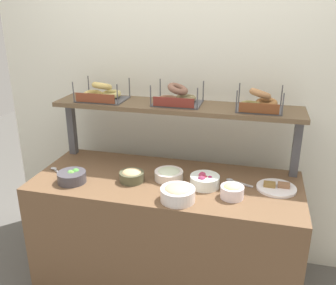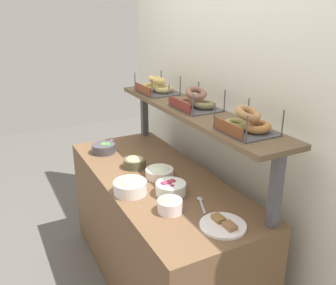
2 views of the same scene
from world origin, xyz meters
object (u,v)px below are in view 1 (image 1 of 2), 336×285
Objects in this scene: serving_spoon_near_plate at (235,182)px; bowl_veggie_mix at (72,177)px; bowl_scallion_spread at (169,174)px; bowl_lox_spread at (178,193)px; serving_plate_white at (276,187)px; bagel_basket_everything at (259,102)px; bowl_egg_salad at (232,191)px; bowl_beet_salad at (205,181)px; bagel_basket_plain at (102,94)px; serving_spoon_by_edge at (56,170)px; bowl_hummus at (132,175)px; bagel_basket_poppy at (177,97)px.

bowl_veggie_mix is at bearing -166.19° from serving_spoon_near_plate.
bowl_scallion_spread is 1.03× the size of bowl_veggie_mix.
serving_spoon_near_plate is at bearing 45.94° from bowl_lox_spread.
serving_plate_white is 0.83× the size of bagel_basket_everything.
bowl_scallion_spread is at bearing 17.95° from bowl_veggie_mix.
bowl_egg_salad is 0.75× the size of bowl_beet_salad.
bowl_beet_salad is at bearing -20.33° from bagel_basket_plain.
serving_spoon_by_edge is 0.53× the size of bagel_basket_everything.
bowl_scallion_spread is 0.56× the size of bagel_basket_plain.
bowl_veggie_mix is 0.83m from bowl_beet_salad.
bowl_veggie_mix is 0.75× the size of serving_plate_white.
bowl_veggie_mix is at bearing -170.03° from serving_plate_white.
bowl_lox_spread reaches higher than serving_plate_white.
bowl_lox_spread is 0.62m from serving_plate_white.
bowl_scallion_spread is 0.92× the size of bowl_lox_spread.
bowl_lox_spread is 0.61× the size of bagel_basket_plain.
bowl_hummus is 0.65× the size of serving_plate_white.
bagel_basket_everything is (1.10, 0.44, 0.44)m from bowl_veggie_mix.
serving_spoon_by_edge is 0.61m from bagel_basket_plain.
bowl_hummus is 0.90m from serving_plate_white.
bagel_basket_everything is (0.40, 0.51, 0.43)m from bowl_lox_spread.
bowl_lox_spread reaches higher than bowl_scallion_spread.
bagel_basket_everything reaches higher than bowl_scallion_spread.
bowl_beet_salad is at bearing 5.04° from bowl_hummus.
bowl_egg_salad is 0.42× the size of bagel_basket_plain.
serving_spoon_by_edge is (-1.00, -0.03, -0.03)m from bowl_beet_salad.
bowl_hummus is 0.38m from bowl_veggie_mix.
bowl_beet_salad is 0.63× the size of bagel_basket_everything.
bagel_basket_everything is (-0.15, 0.22, 0.47)m from serving_plate_white.
bowl_veggie_mix is 0.57× the size of bagel_basket_poppy.
serving_spoon_by_edge is (-1.18, -0.13, 0.00)m from serving_spoon_near_plate.
bowl_beet_salad is 1.19× the size of serving_spoon_by_edge.
bagel_basket_plain is at bearing 158.01° from bowl_egg_salad.
bowl_beet_salad is at bearing -10.47° from bowl_scallion_spread.
bowl_veggie_mix is at bearing -177.27° from bowl_egg_salad.
bagel_basket_everything is (0.10, 0.20, 0.47)m from serving_spoon_near_plate.
bagel_basket_everything is (0.74, 0.34, 0.44)m from bowl_hummus.
bowl_lox_spread reaches higher than serving_spoon_by_edge.
bowl_scallion_spread is 0.42m from serving_spoon_near_plate.
bowl_egg_salad is at bearing -145.83° from serving_plate_white.
serving_spoon_near_plate is (0.00, 0.20, -0.04)m from bowl_egg_salad.
serving_plate_white is at bearing -19.18° from bagel_basket_poppy.
bagel_basket_poppy is at bearing 178.73° from bagel_basket_everything.
serving_spoon_near_plate is at bearing -11.07° from bagel_basket_plain.
bowl_veggie_mix reaches higher than bowl_hummus.
bagel_basket_everything is (0.11, 0.40, 0.43)m from bowl_egg_salad.
bowl_lox_spread is (0.34, -0.17, 0.01)m from bowl_hummus.
serving_spoon_by_edge is at bearing -175.79° from serving_plate_white.
bowl_beet_salad is 1.00m from serving_spoon_by_edge.
serving_plate_white reaches higher than serving_spoon_by_edge.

